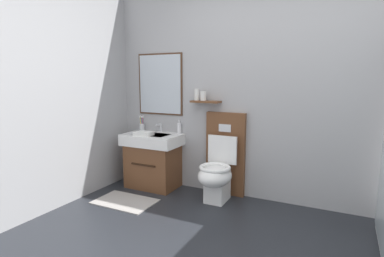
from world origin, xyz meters
TOP-DOWN VIEW (x-y plane):
  - wall_back at (-0.01, 1.64)m, footprint 4.40×0.27m
  - wall_left at (-2.14, 0.00)m, footprint 0.12×3.40m
  - bath_mat at (-1.53, 0.79)m, footprint 0.68×0.44m
  - vanity_sink_left at (-1.53, 1.38)m, footprint 0.72×0.48m
  - tap_on_left_sink at (-1.53, 1.55)m, footprint 0.03×0.13m
  - toilet at (-0.60, 1.38)m, footprint 0.48×0.63m
  - toothbrush_cup at (-1.81, 1.54)m, footprint 0.07×0.07m
  - soap_dispenser at (-1.23, 1.55)m, footprint 0.06×0.06m
  - folded_hand_towel at (-1.57, 1.24)m, footprint 0.22×0.16m

SIDE VIEW (x-z plane):
  - bath_mat at x=-1.53m, z-range 0.00..0.01m
  - vanity_sink_left at x=-1.53m, z-range 0.02..0.72m
  - toilet at x=-0.60m, z-range -0.12..0.88m
  - folded_hand_towel at x=-1.57m, z-range 0.70..0.74m
  - toothbrush_cup at x=-1.81m, z-range 0.65..0.86m
  - tap_on_left_sink at x=-1.53m, z-range 0.71..0.82m
  - soap_dispenser at x=-1.23m, z-range 0.68..0.86m
  - wall_back at x=-0.01m, z-range 0.00..2.69m
  - wall_left at x=-2.14m, z-range 0.00..2.69m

